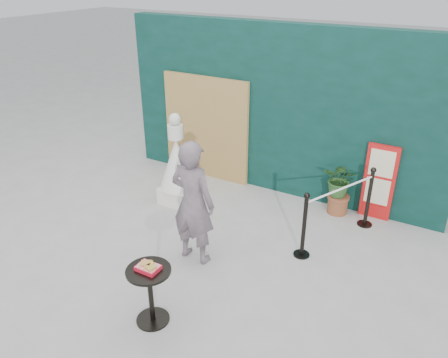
# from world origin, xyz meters

# --- Properties ---
(ground) EXTENTS (60.00, 60.00, 0.00)m
(ground) POSITION_xyz_m (0.00, 0.00, 0.00)
(ground) COLOR #ADAAA5
(ground) RESTS_ON ground
(back_wall) EXTENTS (6.00, 0.30, 3.00)m
(back_wall) POSITION_xyz_m (0.00, 3.15, 1.50)
(back_wall) COLOR black
(back_wall) RESTS_ON ground
(bamboo_fence) EXTENTS (1.80, 0.08, 2.00)m
(bamboo_fence) POSITION_xyz_m (-1.40, 2.94, 1.00)
(bamboo_fence) COLOR tan
(bamboo_fence) RESTS_ON ground
(woman) EXTENTS (0.67, 0.44, 1.82)m
(woman) POSITION_xyz_m (-0.10, 0.51, 0.91)
(woman) COLOR slate
(woman) RESTS_ON ground
(menu_board) EXTENTS (0.50, 0.07, 1.30)m
(menu_board) POSITION_xyz_m (1.90, 2.95, 0.65)
(menu_board) COLOR red
(menu_board) RESTS_ON ground
(statue) EXTENTS (0.64, 0.64, 1.65)m
(statue) POSITION_xyz_m (-1.26, 1.76, 0.67)
(statue) COLOR silver
(statue) RESTS_ON ground
(cafe_table) EXTENTS (0.52, 0.52, 0.75)m
(cafe_table) POSITION_xyz_m (0.15, -0.79, 0.50)
(cafe_table) COLOR black
(cafe_table) RESTS_ON ground
(food_basket) EXTENTS (0.26, 0.19, 0.11)m
(food_basket) POSITION_xyz_m (0.16, -0.78, 0.79)
(food_basket) COLOR red
(food_basket) RESTS_ON cafe_table
(planter) EXTENTS (0.55, 0.48, 0.93)m
(planter) POSITION_xyz_m (1.32, 2.80, 0.54)
(planter) COLOR brown
(planter) RESTS_ON ground
(stanchion_barrier) EXTENTS (0.84, 1.54, 1.03)m
(stanchion_barrier) POSITION_xyz_m (1.54, 1.98, 0.49)
(stanchion_barrier) COLOR black
(stanchion_barrier) RESTS_ON ground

